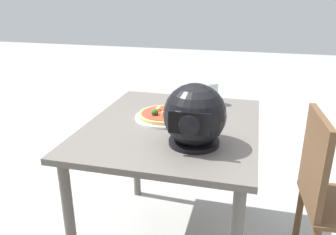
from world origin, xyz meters
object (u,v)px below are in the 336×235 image
dining_table (172,141)px  drinking_glass (212,93)px  pizza (163,114)px  chair_side (330,193)px  motorcycle_helmet (195,116)px

dining_table → drinking_glass: size_ratio=7.80×
pizza → chair_side: chair_side is taller
dining_table → pizza: bearing=-42.9°
dining_table → motorcycle_helmet: 0.35m
motorcycle_helmet → drinking_glass: bearing=-90.3°
pizza → dining_table: bearing=137.1°
pizza → motorcycle_helmet: bearing=128.1°
motorcycle_helmet → drinking_glass: (-0.00, -0.60, -0.07)m
drinking_glass → pizza: bearing=55.6°
dining_table → chair_side: (-0.80, 0.04, -0.17)m
dining_table → pizza: size_ratio=3.78×
drinking_glass → dining_table: bearing=67.9°
dining_table → chair_side: size_ratio=1.15×
motorcycle_helmet → chair_side: motorcycle_helmet is taller
motorcycle_helmet → drinking_glass: 0.60m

